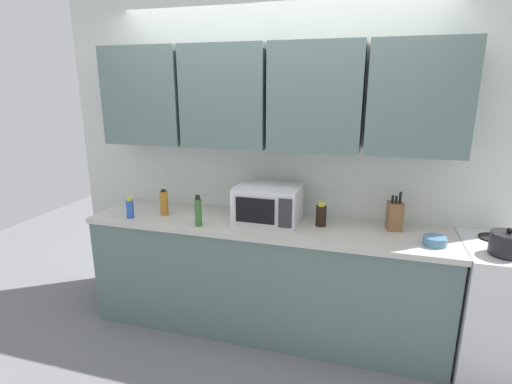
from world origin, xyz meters
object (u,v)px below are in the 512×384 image
at_px(bottle_blue_cleaner, 130,208).
at_px(bottle_green_oil, 198,212).
at_px(bottle_soy_dark, 321,215).
at_px(microwave, 268,204).
at_px(kettle, 507,243).
at_px(bowl_ceramic_small, 435,241).
at_px(bottle_amber_vinegar, 164,203).
at_px(knife_block, 395,216).

xyz_separation_m(bottle_blue_cleaner, bottle_green_oil, (0.59, -0.01, 0.03)).
bearing_deg(bottle_soy_dark, microwave, -176.61).
relative_size(kettle, bottle_soy_dark, 1.12).
bearing_deg(bottle_soy_dark, bowl_ceramic_small, -11.84).
bearing_deg(bottle_amber_vinegar, bowl_ceramic_small, -1.68).
xyz_separation_m(kettle, bottle_amber_vinegar, (-2.40, 0.10, 0.02)).
xyz_separation_m(bottle_green_oil, bottle_amber_vinegar, (-0.37, 0.15, -0.01)).
bearing_deg(bottle_blue_cleaner, bottle_soy_dark, 9.38).
bearing_deg(bowl_ceramic_small, bottle_soy_dark, 168.16).
relative_size(bottle_blue_cleaner, bottle_green_oil, 0.73).
bearing_deg(microwave, bottle_green_oil, -153.75).
relative_size(bottle_blue_cleaner, bottle_amber_vinegar, 0.82).
distance_m(kettle, bottle_amber_vinegar, 2.40).
height_order(bottle_blue_cleaner, bottle_green_oil, bottle_green_oil).
xyz_separation_m(microwave, bottle_green_oil, (-0.47, -0.23, -0.03)).
bearing_deg(bottle_amber_vinegar, bottle_soy_dark, 4.66).
bearing_deg(bowl_ceramic_small, kettle, -6.62).
distance_m(knife_block, bottle_soy_dark, 0.52).
relative_size(kettle, bowl_ceramic_small, 1.36).
xyz_separation_m(kettle, bowl_ceramic_small, (-0.40, 0.05, -0.05)).
xyz_separation_m(microwave, bowl_ceramic_small, (1.16, -0.14, -0.11)).
xyz_separation_m(microwave, bottle_blue_cleaner, (-1.06, -0.22, -0.06)).
bearing_deg(bottle_green_oil, bowl_ceramic_small, 3.37).
bearing_deg(bottle_blue_cleaner, bottle_green_oil, -1.36).
distance_m(knife_block, bottle_blue_cleaner, 2.00).
relative_size(microwave, bowl_ceramic_small, 3.26).
height_order(kettle, bottle_soy_dark, bottle_soy_dark).
relative_size(bottle_soy_dark, bottle_blue_cleaner, 1.05).
distance_m(microwave, bottle_soy_dark, 0.41).
bearing_deg(bottle_green_oil, kettle, 1.40).
height_order(microwave, bottle_soy_dark, microwave).
bearing_deg(bottle_green_oil, bottle_soy_dark, 16.35).
distance_m(bottle_green_oil, bottle_amber_vinegar, 0.40).
height_order(bottle_soy_dark, bottle_amber_vinegar, bottle_amber_vinegar).
bearing_deg(bottle_soy_dark, bottle_amber_vinegar, -175.34).
relative_size(bottle_amber_vinegar, bowl_ceramic_small, 1.42).
distance_m(kettle, microwave, 1.57).
bearing_deg(bottle_soy_dark, knife_block, 8.15).
relative_size(kettle, bottle_amber_vinegar, 0.96).
bearing_deg(kettle, bottle_amber_vinegar, 177.49).
relative_size(kettle, knife_block, 0.70).
bearing_deg(knife_block, kettle, -23.50).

